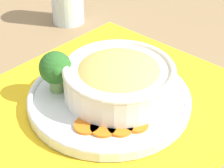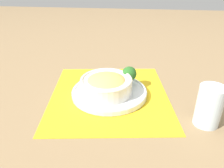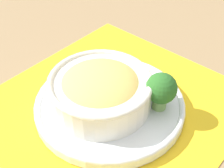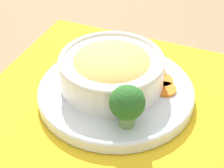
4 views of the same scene
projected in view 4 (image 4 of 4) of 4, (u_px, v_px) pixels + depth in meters
ground_plane at (116, 97)px, 0.69m from camera, size 4.00×4.00×0.00m
placemat at (116, 97)px, 0.69m from camera, size 0.50×0.53×0.00m
plate at (116, 91)px, 0.68m from camera, size 0.28×0.28×0.02m
bowl at (112, 69)px, 0.67m from camera, size 0.19×0.19×0.07m
broccoli_floret at (127, 103)px, 0.58m from camera, size 0.06×0.06×0.07m
carrot_slice_near at (165, 89)px, 0.67m from camera, size 0.04×0.04×0.01m
carrot_slice_middle at (162, 80)px, 0.69m from camera, size 0.04×0.04×0.01m
carrot_slice_far at (155, 73)px, 0.71m from camera, size 0.04×0.04×0.01m
carrot_slice_extra at (146, 67)px, 0.73m from camera, size 0.04×0.04×0.01m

